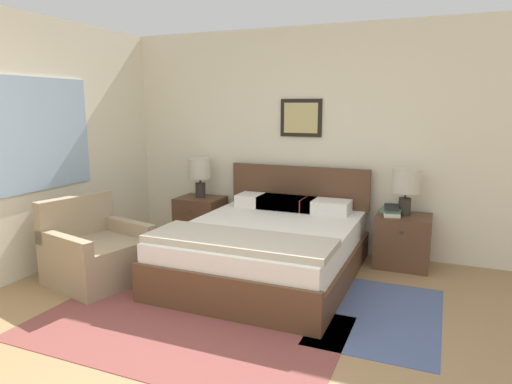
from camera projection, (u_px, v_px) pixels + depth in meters
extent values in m
cube|color=beige|center=(307.00, 140.00, 5.41)|extent=(6.97, 0.06, 2.60)
cube|color=black|center=(301.00, 118.00, 5.35)|extent=(0.50, 0.02, 0.44)
cube|color=tan|center=(301.00, 118.00, 5.33)|extent=(0.41, 0.00, 0.35)
cube|color=beige|center=(55.00, 144.00, 4.85)|extent=(0.06, 5.52, 2.60)
cube|color=#9EBCDB|center=(19.00, 136.00, 4.38)|extent=(0.02, 1.79, 1.13)
cube|color=brown|center=(182.00, 328.00, 3.54)|extent=(2.44, 1.40, 0.01)
cube|color=#47567F|center=(380.00, 314.00, 3.77)|extent=(0.96, 1.46, 0.01)
cube|color=brown|center=(267.00, 262.00, 4.61)|extent=(1.69, 2.10, 0.28)
cube|color=brown|center=(220.00, 281.00, 3.65)|extent=(1.69, 0.06, 0.08)
cube|color=white|center=(267.00, 237.00, 4.56)|extent=(1.62, 2.02, 0.25)
cube|color=brown|center=(298.00, 186.00, 5.42)|extent=(1.69, 0.06, 0.47)
cube|color=#B2A893|center=(239.00, 240.00, 3.94)|extent=(1.65, 0.59, 0.06)
cube|color=white|center=(260.00, 201.00, 5.40)|extent=(0.52, 0.32, 0.14)
cube|color=white|center=(326.00, 206.00, 5.09)|extent=(0.52, 0.32, 0.14)
cube|color=#9E2D33|center=(292.00, 203.00, 5.25)|extent=(0.52, 0.32, 0.14)
cube|color=#9E2D33|center=(282.00, 202.00, 5.29)|extent=(0.52, 0.32, 0.14)
cube|color=#998466|center=(99.00, 261.00, 4.45)|extent=(0.96, 0.96, 0.41)
cube|color=#998466|center=(76.00, 216.00, 4.57)|extent=(0.30, 0.81, 0.41)
cube|color=#998466|center=(126.00, 227.00, 4.68)|extent=(0.79, 0.28, 0.14)
cube|color=#998466|center=(63.00, 243.00, 4.12)|extent=(0.79, 0.28, 0.14)
cube|color=brown|center=(201.00, 219.00, 5.81)|extent=(0.56, 0.46, 0.56)
sphere|color=#332D28|center=(190.00, 211.00, 5.56)|extent=(0.02, 0.02, 0.02)
cube|color=brown|center=(402.00, 241.00, 4.87)|extent=(0.56, 0.46, 0.56)
sphere|color=#332D28|center=(401.00, 232.00, 4.62)|extent=(0.02, 0.02, 0.02)
cylinder|color=#2D2823|center=(200.00, 190.00, 5.75)|extent=(0.13, 0.13, 0.18)
cylinder|color=#2D2823|center=(200.00, 181.00, 5.73)|extent=(0.02, 0.02, 0.06)
cylinder|color=beige|center=(200.00, 168.00, 5.70)|extent=(0.29, 0.29, 0.25)
cylinder|color=#2D2823|center=(405.00, 207.00, 4.82)|extent=(0.13, 0.13, 0.18)
cylinder|color=#2D2823|center=(405.00, 195.00, 4.79)|extent=(0.02, 0.02, 0.06)
cylinder|color=beige|center=(406.00, 181.00, 4.76)|extent=(0.29, 0.29, 0.25)
cube|color=silver|center=(391.00, 213.00, 4.82)|extent=(0.21, 0.29, 0.04)
cube|color=#4C7551|center=(391.00, 210.00, 4.81)|extent=(0.22, 0.22, 0.04)
cube|color=#232328|center=(392.00, 207.00, 4.81)|extent=(0.18, 0.29, 0.03)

